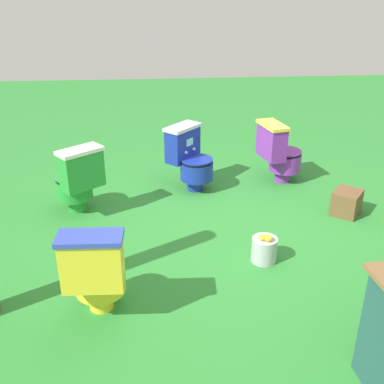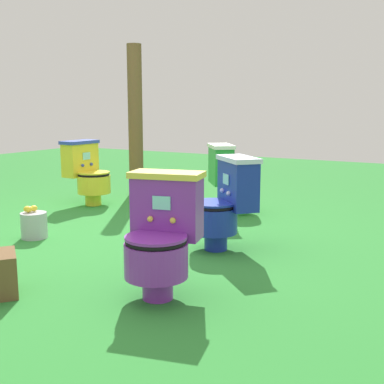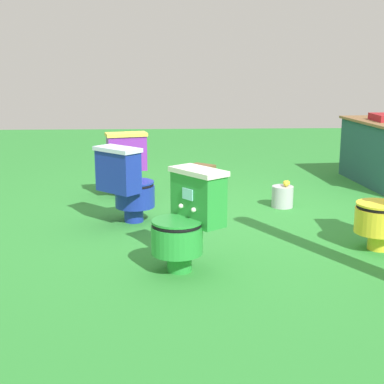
{
  "view_description": "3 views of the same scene",
  "coord_description": "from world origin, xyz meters",
  "views": [
    {
      "loc": [
        0.6,
        3.96,
        2.29
      ],
      "look_at": [
        0.27,
        -0.19,
        0.31
      ],
      "focal_mm": 43.92,
      "sensor_mm": 36.0,
      "label": 1
    },
    {
      "loc": [
        -3.16,
        -2.6,
        1.11
      ],
      "look_at": [
        0.78,
        -0.34,
        0.32
      ],
      "focal_mm": 46.17,
      "sensor_mm": 36.0,
      "label": 2
    },
    {
      "loc": [
        5.25,
        -0.57,
        1.49
      ],
      "look_at": [
        0.48,
        -0.37,
        0.35
      ],
      "focal_mm": 52.31,
      "sensor_mm": 36.0,
      "label": 3
    }
  ],
  "objects": [
    {
      "name": "ground",
      "position": [
        0.0,
        0.0,
        0.0
      ],
      "size": [
        14.0,
        14.0,
        0.0
      ],
      "primitive_type": "plane",
      "color": "#2D8433"
    },
    {
      "name": "toilet_purple",
      "position": [
        -0.82,
        -1.05,
        0.37
      ],
      "size": [
        0.57,
        0.51,
        0.73
      ],
      "rotation": [
        0.0,
        0.0,
        1.81
      ],
      "color": "purple",
      "rests_on": "ground"
    },
    {
      "name": "toilet_yellow",
      "position": [
        1.05,
        1.18,
        0.37
      ],
      "size": [
        0.44,
        0.51,
        0.73
      ],
      "rotation": [
        0.0,
        0.0,
        3.1
      ],
      "color": "yellow",
      "rests_on": "ground"
    },
    {
      "name": "toilet_blue",
      "position": [
        0.22,
        -0.95,
        0.37
      ],
      "size": [
        0.63,
        0.63,
        0.73
      ],
      "rotation": [
        0.0,
        0.0,
        0.82
      ],
      "color": "#192D9E",
      "rests_on": "ground"
    },
    {
      "name": "lemon_bucket",
      "position": [
        -0.29,
        0.6,
        0.12
      ],
      "size": [
        0.22,
        0.22,
        0.28
      ],
      "color": "#B7B7BF",
      "rests_on": "ground"
    },
    {
      "name": "wooden_post",
      "position": [
        1.88,
        1.11,
        0.93
      ],
      "size": [
        0.18,
        0.18,
        1.86
      ],
      "primitive_type": "cylinder",
      "color": "brown",
      "rests_on": "ground"
    },
    {
      "name": "toilet_green",
      "position": [
        1.41,
        -0.44,
        0.37
      ],
      "size": [
        0.62,
        0.64,
        0.73
      ],
      "rotation": [
        0.0,
        0.0,
        3.8
      ],
      "color": "green",
      "rests_on": "ground"
    }
  ]
}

